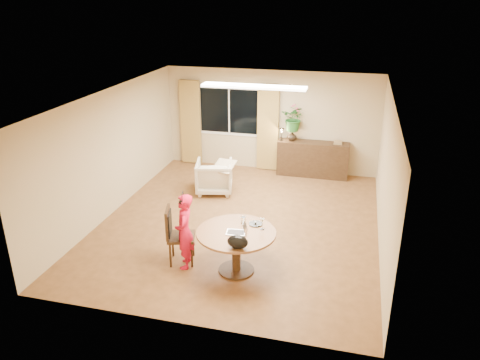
% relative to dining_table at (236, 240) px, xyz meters
% --- Properties ---
extents(floor, '(6.50, 6.50, 0.00)m').
position_rel_dining_table_xyz_m(floor, '(-0.39, 1.74, -0.59)').
color(floor, brown).
rests_on(floor, ground).
extents(ceiling, '(6.50, 6.50, 0.00)m').
position_rel_dining_table_xyz_m(ceiling, '(-0.39, 1.74, 2.01)').
color(ceiling, white).
rests_on(ceiling, wall_back).
extents(wall_back, '(5.50, 0.00, 5.50)m').
position_rel_dining_table_xyz_m(wall_back, '(-0.39, 4.99, 0.71)').
color(wall_back, tan).
rests_on(wall_back, floor).
extents(wall_left, '(0.00, 6.50, 6.50)m').
position_rel_dining_table_xyz_m(wall_left, '(-3.14, 1.74, 0.71)').
color(wall_left, tan).
rests_on(wall_left, floor).
extents(wall_right, '(0.00, 6.50, 6.50)m').
position_rel_dining_table_xyz_m(wall_right, '(2.36, 1.74, 0.71)').
color(wall_right, tan).
rests_on(wall_right, floor).
extents(window, '(1.70, 0.03, 1.30)m').
position_rel_dining_table_xyz_m(window, '(-1.49, 4.97, 0.91)').
color(window, white).
rests_on(window, wall_back).
extents(curtain_left, '(0.55, 0.08, 2.25)m').
position_rel_dining_table_xyz_m(curtain_left, '(-2.54, 4.90, 0.56)').
color(curtain_left, olive).
rests_on(curtain_left, wall_back).
extents(curtain_right, '(0.55, 0.08, 2.25)m').
position_rel_dining_table_xyz_m(curtain_right, '(-0.44, 4.90, 0.56)').
color(curtain_right, olive).
rests_on(curtain_right, wall_back).
extents(ceiling_panel, '(2.20, 0.35, 0.05)m').
position_rel_dining_table_xyz_m(ceiling_panel, '(-0.39, 2.94, 1.98)').
color(ceiling_panel, white).
rests_on(ceiling_panel, ceiling).
extents(dining_table, '(1.31, 1.31, 0.75)m').
position_rel_dining_table_xyz_m(dining_table, '(0.00, 0.00, 0.00)').
color(dining_table, brown).
rests_on(dining_table, floor).
extents(dining_chair, '(0.59, 0.56, 1.03)m').
position_rel_dining_table_xyz_m(dining_chair, '(-0.99, 0.06, -0.08)').
color(dining_chair, black).
rests_on(dining_chair, floor).
extents(child, '(0.55, 0.43, 1.33)m').
position_rel_dining_table_xyz_m(child, '(-0.88, -0.05, 0.08)').
color(child, red).
rests_on(child, floor).
extents(laptop, '(0.36, 0.26, 0.22)m').
position_rel_dining_table_xyz_m(laptop, '(0.00, -0.04, 0.27)').
color(laptop, '#B7B7BC').
rests_on(laptop, dining_table).
extents(tumbler, '(0.08, 0.08, 0.12)m').
position_rel_dining_table_xyz_m(tumbler, '(0.04, 0.32, 0.22)').
color(tumbler, white).
rests_on(tumbler, dining_table).
extents(wine_glass, '(0.08, 0.08, 0.20)m').
position_rel_dining_table_xyz_m(wine_glass, '(0.40, 0.18, 0.26)').
color(wine_glass, white).
rests_on(wine_glass, dining_table).
extents(pot_lid, '(0.24, 0.24, 0.04)m').
position_rel_dining_table_xyz_m(pot_lid, '(0.25, 0.33, 0.18)').
color(pot_lid, white).
rests_on(pot_lid, dining_table).
extents(handbag, '(0.34, 0.21, 0.22)m').
position_rel_dining_table_xyz_m(handbag, '(0.16, -0.51, 0.27)').
color(handbag, black).
rests_on(handbag, dining_table).
extents(armchair, '(0.99, 1.00, 0.76)m').
position_rel_dining_table_xyz_m(armchair, '(-1.35, 3.14, -0.21)').
color(armchair, '#BFB297').
rests_on(armchair, floor).
extents(throw, '(0.51, 0.60, 0.03)m').
position_rel_dining_table_xyz_m(throw, '(-1.08, 3.04, 0.19)').
color(throw, beige).
rests_on(throw, armchair).
extents(sideboard, '(1.79, 0.44, 0.89)m').
position_rel_dining_table_xyz_m(sideboard, '(0.77, 4.75, -0.14)').
color(sideboard, black).
rests_on(sideboard, floor).
extents(vase, '(0.24, 0.24, 0.25)m').
position_rel_dining_table_xyz_m(vase, '(0.21, 4.75, 0.43)').
color(vase, black).
rests_on(vase, sideboard).
extents(bouquet, '(0.68, 0.62, 0.66)m').
position_rel_dining_table_xyz_m(bouquet, '(0.25, 4.75, 0.88)').
color(bouquet, '#366726').
rests_on(bouquet, vase).
extents(book_stack, '(0.24, 0.20, 0.09)m').
position_rel_dining_table_xyz_m(book_stack, '(1.37, 4.75, 0.35)').
color(book_stack, olive).
rests_on(book_stack, sideboard).
extents(desk_lamp, '(0.14, 0.14, 0.33)m').
position_rel_dining_table_xyz_m(desk_lamp, '(-0.04, 4.70, 0.47)').
color(desk_lamp, black).
rests_on(desk_lamp, sideboard).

